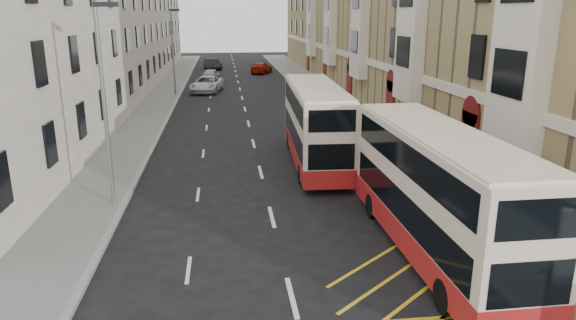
{
  "coord_description": "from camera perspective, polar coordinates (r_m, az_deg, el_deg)",
  "views": [
    {
      "loc": [
        -1.71,
        -8.74,
        7.71
      ],
      "look_at": [
        0.43,
        8.33,
        2.8
      ],
      "focal_mm": 32.0,
      "sensor_mm": 36.0,
      "label": 1
    }
  ],
  "objects": [
    {
      "name": "pavement_right",
      "position": [
        40.66,
        6.81,
        5.01
      ],
      "size": [
        4.0,
        120.0,
        0.15
      ],
      "primitive_type": "cube",
      "color": "#61615D",
      "rests_on": "ground"
    },
    {
      "name": "pavement_left",
      "position": [
        39.91,
        -15.41,
        4.34
      ],
      "size": [
        3.0,
        120.0,
        0.15
      ],
      "primitive_type": "cube",
      "color": "#61615D",
      "rests_on": "ground"
    },
    {
      "name": "kerb_right",
      "position": [
        40.23,
        4.03,
        4.96
      ],
      "size": [
        0.25,
        120.0,
        0.15
      ],
      "primitive_type": "cube",
      "color": "gray",
      "rests_on": "ground"
    },
    {
      "name": "kerb_left",
      "position": [
        39.72,
        -13.26,
        4.43
      ],
      "size": [
        0.25,
        120.0,
        0.15
      ],
      "primitive_type": "cube",
      "color": "gray",
      "rests_on": "ground"
    },
    {
      "name": "road_markings",
      "position": [
        54.32,
        -5.33,
        7.72
      ],
      "size": [
        10.0,
        110.0,
        0.01
      ],
      "primitive_type": null,
      "color": "silver",
      "rests_on": "ground"
    },
    {
      "name": "terrace_right",
      "position": [
        56.61,
        10.26,
        15.51
      ],
      "size": [
        10.75,
        79.0,
        15.25
      ],
      "color": "#907E53",
      "rests_on": "ground"
    },
    {
      "name": "terrace_left",
      "position": [
        55.51,
        -19.95,
        13.79
      ],
      "size": [
        9.18,
        79.0,
        13.25
      ],
      "color": "silver",
      "rests_on": "ground"
    },
    {
      "name": "guard_railing",
      "position": [
        17.9,
        20.08,
        -7.6
      ],
      "size": [
        0.06,
        6.56,
        1.01
      ],
      "color": "#B20811",
      "rests_on": "pavement_right"
    },
    {
      "name": "street_lamp_near",
      "position": [
        21.48,
        -19.7,
        6.79
      ],
      "size": [
        0.93,
        0.18,
        8.0
      ],
      "color": "gray",
      "rests_on": "pavement_left"
    },
    {
      "name": "street_lamp_far",
      "position": [
        51.05,
        -12.65,
        12.11
      ],
      "size": [
        0.93,
        0.18,
        8.0
      ],
      "color": "gray",
      "rests_on": "pavement_left"
    },
    {
      "name": "double_decker_front",
      "position": [
        17.24,
        16.21,
        -3.54
      ],
      "size": [
        2.49,
        10.59,
        4.22
      ],
      "rotation": [
        0.0,
        0.0,
        0.01
      ],
      "color": "beige",
      "rests_on": "ground"
    },
    {
      "name": "double_decker_rear",
      "position": [
        26.98,
        3.07,
        3.98
      ],
      "size": [
        2.88,
        10.58,
        4.18
      ],
      "rotation": [
        0.0,
        0.0,
        -0.05
      ],
      "color": "beige",
      "rests_on": "ground"
    },
    {
      "name": "pedestrian_near",
      "position": [
        15.12,
        27.02,
        -12.16
      ],
      "size": [
        0.75,
        0.62,
        1.76
      ],
      "primitive_type": "imported",
      "rotation": [
        0.0,
        0.0,
        3.49
      ],
      "color": "black",
      "rests_on": "pavement_right"
    },
    {
      "name": "pedestrian_far",
      "position": [
        17.36,
        27.76,
        -9.02
      ],
      "size": [
        0.95,
        0.86,
        1.55
      ],
      "primitive_type": "imported",
      "rotation": [
        0.0,
        0.0,
        2.48
      ],
      "color": "black",
      "rests_on": "pavement_right"
    },
    {
      "name": "white_van",
      "position": [
        53.43,
        -9.0,
        8.31
      ],
      "size": [
        3.67,
        6.12,
        1.59
      ],
      "primitive_type": "imported",
      "rotation": [
        0.0,
        0.0,
        -0.19
      ],
      "color": "silver",
      "rests_on": "ground"
    },
    {
      "name": "car_silver",
      "position": [
        61.77,
        -8.66,
        9.27
      ],
      "size": [
        2.46,
        4.48,
        1.45
      ],
      "primitive_type": "imported",
      "rotation": [
        0.0,
        0.0,
        -0.19
      ],
      "color": "#929499",
      "rests_on": "ground"
    },
    {
      "name": "car_dark",
      "position": [
        75.47,
        -8.4,
        10.49
      ],
      "size": [
        2.92,
        4.84,
        1.51
      ],
      "primitive_type": "imported",
      "rotation": [
        0.0,
        0.0,
        0.31
      ],
      "color": "black",
      "rests_on": "ground"
    },
    {
      "name": "car_red",
      "position": [
        70.0,
        -2.97,
        10.19
      ],
      "size": [
        3.6,
        5.32,
        1.43
      ],
      "primitive_type": "imported",
      "rotation": [
        0.0,
        0.0,
        2.79
      ],
      "color": "#971100",
      "rests_on": "ground"
    }
  ]
}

